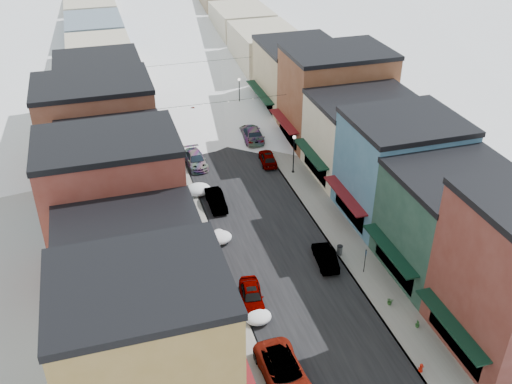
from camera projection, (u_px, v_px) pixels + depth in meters
road at (191, 92)px, 86.32m from camera, size 10.00×160.00×0.01m
sidewalk_left at (147, 96)px, 84.67m from camera, size 3.20×160.00×0.15m
sidewalk_right at (233, 87)px, 87.90m from camera, size 3.20×160.00×0.15m
curb_left at (157, 95)px, 85.05m from camera, size 0.10×160.00×0.15m
curb_right at (223, 88)px, 87.52m from camera, size 0.10×160.00×0.15m
bldg_l_yellow at (148, 353)px, 34.25m from camera, size 11.30×8.70×11.50m
bldg_l_cream at (134, 278)px, 41.73m from camera, size 11.30×8.20×9.50m
bldg_l_brick_near at (115, 206)px, 47.38m from camera, size 12.30×8.20×12.50m
bldg_l_grayblue at (115, 175)px, 55.37m from camera, size 11.30×9.20×9.00m
bldg_l_brick_far at (98, 129)px, 61.98m from camera, size 13.30×9.20×11.00m
bldg_l_tan at (102, 99)px, 70.67m from camera, size 11.30×11.20×10.00m
bldg_r_green at (452, 223)px, 47.78m from camera, size 11.30×9.20×9.50m
bldg_r_blue at (400, 169)px, 54.89m from camera, size 11.30×9.20×10.50m
bldg_r_cream at (363, 136)px, 62.77m from camera, size 12.30×9.20×9.00m
bldg_r_brick_far at (335, 96)px, 69.62m from camera, size 13.30×9.20×11.50m
bldg_r_tan at (299, 77)px, 78.08m from camera, size 11.30×11.20×9.50m
distant_blocks at (165, 26)px, 103.09m from camera, size 34.00×55.00×8.00m
overhead_cables at (206, 80)px, 72.87m from camera, size 16.40×15.04×0.04m
car_white_suv at (284, 372)px, 39.20m from camera, size 2.99×6.13×1.68m
car_silver_sedan at (252, 296)px, 46.04m from camera, size 2.34×4.59×1.50m
car_dark_hatch at (216, 200)px, 58.54m from camera, size 1.56×4.46×1.47m
car_silver_wagon at (196, 160)px, 66.07m from camera, size 2.20×5.14×1.48m
car_green_sedan at (325, 257)px, 50.45m from camera, size 2.03×4.47×1.42m
car_gray_suv at (268, 158)px, 66.46m from camera, size 2.22×4.43×1.45m
car_black_sedan at (252, 133)px, 71.82m from camera, size 2.84×6.06×1.71m
car_lane_silver at (191, 112)px, 77.68m from camera, size 2.01×4.93×1.68m
car_lane_white at (191, 79)px, 88.89m from camera, size 2.57×5.17×1.41m
fire_hydrant at (421, 368)px, 40.02m from camera, size 0.41×0.31×0.69m
parking_sign at (365, 259)px, 48.82m from camera, size 0.09×0.33×2.41m
trash_can at (340, 250)px, 51.48m from camera, size 0.53×0.53×0.90m
streetlamp_near at (294, 149)px, 63.26m from camera, size 0.38×0.38×4.56m
streetlamp_far at (239, 90)px, 78.44m from camera, size 0.39×0.39×4.68m
planter_near at (390, 301)px, 45.89m from camera, size 0.59×0.53×0.61m
planter_far at (417, 324)px, 43.71m from camera, size 0.47×0.47×0.60m
snow_pile_near at (258, 316)px, 44.48m from camera, size 2.10×2.49×0.89m
snow_pile_mid at (219, 237)px, 53.41m from camera, size 2.34×2.64×0.99m
snow_pile_far at (198, 189)px, 60.75m from camera, size 2.66×2.84×1.13m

